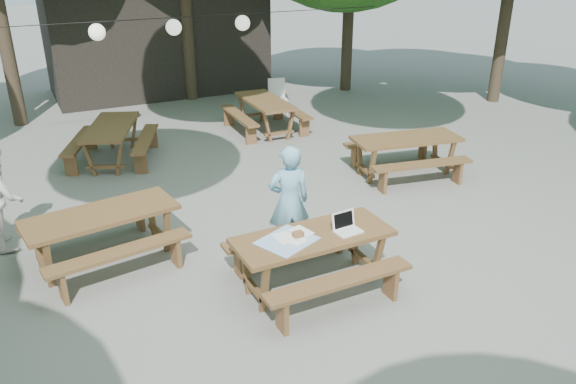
% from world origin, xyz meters
% --- Properties ---
extents(ground, '(80.00, 80.00, 0.00)m').
position_xyz_m(ground, '(0.00, 0.00, 0.00)').
color(ground, '#62625D').
rests_on(ground, ground).
extents(pavilion, '(6.00, 3.00, 2.80)m').
position_xyz_m(pavilion, '(0.50, 10.50, 1.40)').
color(pavilion, black).
rests_on(pavilion, ground).
extents(main_picnic_table, '(2.00, 1.58, 0.75)m').
position_xyz_m(main_picnic_table, '(-0.55, -0.91, 0.39)').
color(main_picnic_table, brown).
rests_on(main_picnic_table, ground).
extents(picnic_table_nw, '(2.11, 1.84, 0.75)m').
position_xyz_m(picnic_table_nw, '(-2.81, 0.91, 0.39)').
color(picnic_table_nw, brown).
rests_on(picnic_table_nw, ground).
extents(picnic_table_ne, '(2.15, 1.89, 0.75)m').
position_xyz_m(picnic_table_ne, '(2.86, 1.66, 0.39)').
color(picnic_table_ne, brown).
rests_on(picnic_table_ne, ground).
extents(picnic_table_far_w, '(2.18, 2.35, 0.75)m').
position_xyz_m(picnic_table_far_w, '(-1.94, 4.89, 0.39)').
color(picnic_table_far_w, brown).
rests_on(picnic_table_far_w, ground).
extents(picnic_table_far_e, '(1.65, 2.03, 0.75)m').
position_xyz_m(picnic_table_far_e, '(1.63, 5.33, 0.39)').
color(picnic_table_far_e, brown).
rests_on(picnic_table_far_e, ground).
extents(woman, '(0.65, 0.49, 1.61)m').
position_xyz_m(woman, '(-0.44, 0.00, 0.81)').
color(woman, '#71ADCE').
rests_on(woman, ground).
extents(second_person, '(0.67, 0.81, 1.51)m').
position_xyz_m(second_person, '(-4.00, 2.06, 0.75)').
color(second_person, silver).
rests_on(second_person, ground).
extents(plastic_chair, '(0.53, 0.53, 0.90)m').
position_xyz_m(plastic_chair, '(2.51, 6.48, 0.26)').
color(plastic_chair, silver).
rests_on(plastic_chair, ground).
extents(laptop, '(0.35, 0.28, 0.24)m').
position_xyz_m(laptop, '(-0.13, -1.00, 0.81)').
color(laptop, white).
rests_on(laptop, main_picnic_table).
extents(tabletop_clutter, '(0.81, 0.76, 0.08)m').
position_xyz_m(tabletop_clutter, '(-0.88, -0.90, 0.76)').
color(tabletop_clutter, '#3D89D0').
rests_on(tabletop_clutter, main_picnic_table).
extents(paper_lanterns, '(9.00, 0.34, 0.38)m').
position_xyz_m(paper_lanterns, '(-0.19, 6.00, 2.40)').
color(paper_lanterns, black).
rests_on(paper_lanterns, ground).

